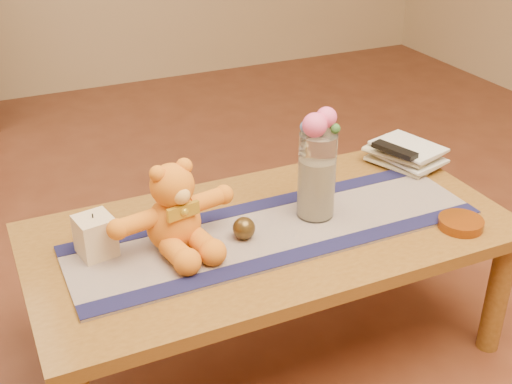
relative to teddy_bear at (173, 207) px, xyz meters
name	(u,v)px	position (x,y,z in m)	size (l,w,h in m)	color
floor	(270,347)	(0.29, -0.02, -0.58)	(5.50, 5.50, 0.00)	#502516
coffee_table_top	(271,234)	(0.29, -0.02, -0.15)	(1.40, 0.70, 0.04)	brown
table_leg_fr	(498,295)	(0.93, -0.31, -0.37)	(0.07, 0.07, 0.41)	brown
table_leg_bl	(43,297)	(-0.35, 0.27, -0.37)	(0.07, 0.07, 0.41)	brown
table_leg_br	(389,210)	(0.93, 0.27, -0.37)	(0.07, 0.07, 0.41)	brown
persian_runner	(277,230)	(0.29, -0.05, -0.12)	(1.20, 0.35, 0.01)	#1B1E4E
runner_border_near	(301,254)	(0.29, -0.19, -0.12)	(1.20, 0.06, 0.00)	#14143D
runner_border_far	(255,206)	(0.29, 0.10, -0.12)	(1.20, 0.06, 0.00)	#14143D
teddy_bear	(173,207)	(0.00, 0.00, 0.00)	(0.35, 0.29, 0.24)	orange
pillar_candle	(95,236)	(-0.21, 0.04, -0.06)	(0.09, 0.09, 0.11)	beige
candle_wick	(93,216)	(-0.21, 0.04, 0.00)	(0.00, 0.00, 0.01)	black
glass_vase	(317,176)	(0.43, -0.02, 0.01)	(0.11, 0.11, 0.26)	silver
potpourri_fill	(316,188)	(0.43, -0.02, -0.03)	(0.09, 0.09, 0.18)	beige
rose_left	(315,125)	(0.41, -0.03, 0.18)	(0.07, 0.07, 0.07)	#EA5290
rose_right	(326,117)	(0.46, -0.02, 0.19)	(0.06, 0.06, 0.06)	#EA5290
blue_flower_back	(316,120)	(0.44, 0.01, 0.17)	(0.04, 0.04, 0.04)	#5370B5
blue_flower_side	(306,127)	(0.40, 0.00, 0.16)	(0.04, 0.04, 0.04)	#5370B5
leaf_sprig	(335,129)	(0.47, -0.04, 0.16)	(0.03, 0.03, 0.03)	#33662D
bronze_ball	(244,228)	(0.19, -0.05, -0.09)	(0.06, 0.06, 0.06)	#453317
book_bottom	(390,169)	(0.81, 0.14, -0.12)	(0.17, 0.22, 0.02)	beige
book_lower	(392,164)	(0.82, 0.13, -0.10)	(0.16, 0.22, 0.02)	beige
book_upper	(389,159)	(0.80, 0.14, -0.08)	(0.17, 0.22, 0.02)	beige
book_top	(393,154)	(0.82, 0.14, -0.06)	(0.16, 0.22, 0.02)	beige
tv_remote	(395,150)	(0.81, 0.13, -0.04)	(0.04, 0.16, 0.02)	black
amber_dish	(461,223)	(0.79, -0.25, -0.11)	(0.13, 0.13, 0.03)	#BF5914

